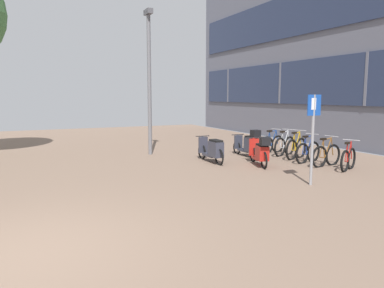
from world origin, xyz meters
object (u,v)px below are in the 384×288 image
bicycle_rack_02 (308,152)px  lamp_post (149,75)px  bicycle_rack_01 (326,155)px  bicycle_rack_00 (348,159)px  bicycle_rack_04 (285,146)px  bicycle_rack_03 (296,148)px  scooter_near (249,144)px  scooter_mid (213,150)px  scooter_far (260,152)px  bicycle_rack_05 (272,144)px  parking_sign (313,129)px

bicycle_rack_02 → lamp_post: lamp_post is taller
bicycle_rack_01 → bicycle_rack_00: bearing=-81.0°
bicycle_rack_04 → bicycle_rack_03: bearing=-97.7°
bicycle_rack_04 → scooter_near: 1.43m
scooter_mid → scooter_far: scooter_far is taller
bicycle_rack_03 → bicycle_rack_05: bearing=85.8°
bicycle_rack_05 → parking_sign: parking_sign is taller
bicycle_rack_00 → bicycle_rack_03: bicycle_rack_03 is taller
bicycle_rack_02 → scooter_mid: size_ratio=0.71×
bicycle_rack_02 → bicycle_rack_03: bicycle_rack_03 is taller
bicycle_rack_01 → bicycle_rack_02: bearing=94.6°
bicycle_rack_01 → scooter_near: (-1.20, 2.51, 0.12)m
bicycle_rack_04 → bicycle_rack_05: bicycle_rack_04 is taller
parking_sign → lamp_post: lamp_post is taller
bicycle_rack_03 → scooter_mid: 3.07m
bicycle_rack_00 → lamp_post: size_ratio=0.22×
bicycle_rack_01 → bicycle_rack_02: size_ratio=1.04×
bicycle_rack_00 → scooter_mid: (-3.03, 2.81, 0.09)m
bicycle_rack_01 → scooter_mid: (-2.91, 2.06, 0.08)m
bicycle_rack_03 → bicycle_rack_04: (0.10, 0.74, -0.01)m
bicycle_rack_03 → parking_sign: bearing=-125.7°
bicycle_rack_01 → bicycle_rack_05: size_ratio=1.07×
scooter_mid → bicycle_rack_00: bearing=-42.8°
bicycle_rack_01 → scooter_near: 2.78m
bicycle_rack_02 → bicycle_rack_05: bearing=83.2°
scooter_far → parking_sign: parking_sign is taller
lamp_post → scooter_near: bearing=-34.2°
bicycle_rack_05 → lamp_post: (-4.43, 1.58, 2.61)m
scooter_near → scooter_mid: scooter_near is taller
bicycle_rack_01 → scooter_far: bearing=155.1°
parking_sign → scooter_far: bearing=83.1°
bicycle_rack_02 → bicycle_rack_03: bearing=78.2°
bicycle_rack_02 → scooter_mid: (-2.86, 1.32, 0.08)m
scooter_far → scooter_mid: bearing=131.1°
bicycle_rack_04 → bicycle_rack_05: (0.01, 0.74, -0.01)m
parking_sign → bicycle_rack_03: bearing=54.3°
bicycle_rack_01 → parking_sign: size_ratio=0.62×
bicycle_rack_00 → bicycle_rack_05: size_ratio=0.91×
bicycle_rack_01 → parking_sign: (-2.18, -1.68, 1.04)m
bicycle_rack_00 → scooter_mid: 4.13m
bicycle_rack_01 → bicycle_rack_05: bicycle_rack_01 is taller
bicycle_rack_05 → scooter_near: bearing=-161.5°
bicycle_rack_04 → scooter_far: 2.48m
bicycle_rack_00 → bicycle_rack_02: bicycle_rack_02 is taller
lamp_post → scooter_mid: bearing=-62.4°
lamp_post → parking_sign: bearing=-71.9°
bicycle_rack_04 → parking_sign: 4.69m
bicycle_rack_05 → scooter_far: 2.96m
bicycle_rack_05 → scooter_mid: size_ratio=0.70×
parking_sign → bicycle_rack_04: bearing=58.7°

